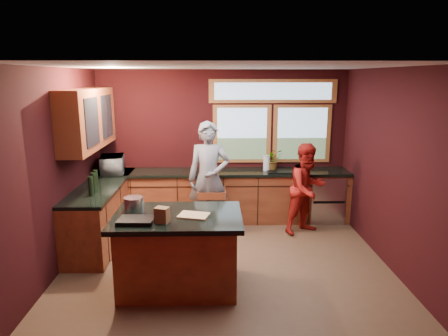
{
  "coord_description": "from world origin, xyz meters",
  "views": [
    {
      "loc": [
        -0.15,
        -5.24,
        2.58
      ],
      "look_at": [
        -0.02,
        0.4,
        1.28
      ],
      "focal_mm": 32.0,
      "sensor_mm": 36.0,
      "label": 1
    }
  ],
  "objects_px": {
    "person_red": "(307,189)",
    "cutting_board": "(194,215)",
    "stock_pot": "(134,204)",
    "island": "(178,251)",
    "person_grey": "(209,179)"
  },
  "relations": [
    {
      "from": "person_red",
      "to": "cutting_board",
      "type": "distance_m",
      "value": 2.55
    },
    {
      "from": "stock_pot",
      "to": "person_grey",
      "type": "bearing_deg",
      "value": 60.72
    },
    {
      "from": "cutting_board",
      "to": "stock_pot",
      "type": "bearing_deg",
      "value": 165.07
    },
    {
      "from": "person_grey",
      "to": "stock_pot",
      "type": "distance_m",
      "value": 1.86
    },
    {
      "from": "person_grey",
      "to": "cutting_board",
      "type": "height_order",
      "value": "person_grey"
    },
    {
      "from": "cutting_board",
      "to": "island",
      "type": "bearing_deg",
      "value": 165.96
    },
    {
      "from": "person_red",
      "to": "cutting_board",
      "type": "relative_size",
      "value": 4.35
    },
    {
      "from": "cutting_board",
      "to": "stock_pot",
      "type": "distance_m",
      "value": 0.78
    },
    {
      "from": "island",
      "to": "person_grey",
      "type": "height_order",
      "value": "person_grey"
    },
    {
      "from": "person_red",
      "to": "cutting_board",
      "type": "height_order",
      "value": "person_red"
    },
    {
      "from": "person_red",
      "to": "person_grey",
      "type": "bearing_deg",
      "value": 149.56
    },
    {
      "from": "island",
      "to": "person_red",
      "type": "distance_m",
      "value": 2.66
    },
    {
      "from": "island",
      "to": "stock_pot",
      "type": "xyz_separation_m",
      "value": [
        -0.55,
        0.15,
        0.56
      ]
    },
    {
      "from": "island",
      "to": "person_grey",
      "type": "relative_size",
      "value": 0.82
    },
    {
      "from": "island",
      "to": "stock_pot",
      "type": "bearing_deg",
      "value": 164.74
    }
  ]
}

